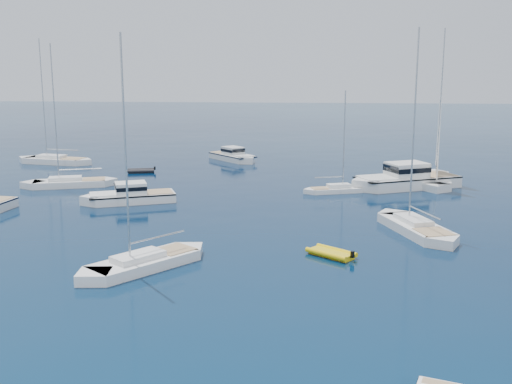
# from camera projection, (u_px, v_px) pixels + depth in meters

# --- Properties ---
(ground) EXTENTS (400.00, 400.00, 0.00)m
(ground) POSITION_uv_depth(u_px,v_px,m) (171.00, 310.00, 33.81)
(ground) COLOR #082F4E
(ground) RESTS_ON ground
(motor_cruiser_centre) EXTENTS (10.34, 6.51, 2.60)m
(motor_cruiser_centre) POSITION_uv_depth(u_px,v_px,m) (129.00, 203.00, 60.49)
(motor_cruiser_centre) COLOR white
(motor_cruiser_centre) RESTS_ON ground
(motor_cruiser_distant) EXTENTS (14.27, 9.58, 3.61)m
(motor_cruiser_distant) POSITION_uv_depth(u_px,v_px,m) (404.00, 188.00, 67.91)
(motor_cruiser_distant) COLOR white
(motor_cruiser_distant) RESTS_ON ground
(motor_cruiser_horizon) EXTENTS (8.63, 9.16, 2.53)m
(motor_cruiser_horizon) POSITION_uv_depth(u_px,v_px,m) (234.00, 161.00, 87.56)
(motor_cruiser_horizon) COLOR silver
(motor_cruiser_horizon) RESTS_ON ground
(sailboat_fore) EXTENTS (9.00, 10.20, 15.92)m
(sailboat_fore) POSITION_uv_depth(u_px,v_px,m) (144.00, 268.00, 40.82)
(sailboat_fore) COLOR white
(sailboat_fore) RESTS_ON ground
(sailboat_mid_r) EXTENTS (6.62, 11.87, 16.95)m
(sailboat_mid_r) POSITION_uv_depth(u_px,v_px,m) (415.00, 232.00, 49.64)
(sailboat_mid_r) COLOR silver
(sailboat_mid_r) RESTS_ON ground
(sailboat_mid_l) EXTENTS (11.49, 6.18, 16.37)m
(sailboat_mid_l) POSITION_uv_depth(u_px,v_px,m) (70.00, 186.00, 68.63)
(sailboat_mid_l) COLOR white
(sailboat_mid_l) RESTS_ON ground
(sailboat_centre) EXTENTS (7.90, 4.22, 11.25)m
(sailboat_centre) POSITION_uv_depth(u_px,v_px,m) (336.00, 192.00, 65.43)
(sailboat_centre) COLOR white
(sailboat_centre) RESTS_ON ground
(sailboat_sails_r) EXTENTS (5.20, 12.63, 18.03)m
(sailboat_sails_r) POSITION_uv_depth(u_px,v_px,m) (435.00, 184.00, 70.10)
(sailboat_sails_r) COLOR silver
(sailboat_sails_r) RESTS_ON ground
(sailboat_far_l) EXTENTS (12.40, 5.24, 17.69)m
(sailboat_far_l) POSITION_uv_depth(u_px,v_px,m) (55.00, 163.00, 84.97)
(sailboat_far_l) COLOR white
(sailboat_far_l) RESTS_ON ground
(tender_yellow) EXTENTS (4.07, 3.81, 0.95)m
(tender_yellow) POSITION_uv_depth(u_px,v_px,m) (331.00, 256.00, 43.38)
(tender_yellow) COLOR yellow
(tender_yellow) RESTS_ON ground
(tender_grey_far) EXTENTS (3.90, 2.77, 0.95)m
(tender_grey_far) POSITION_uv_depth(u_px,v_px,m) (141.00, 172.00, 77.70)
(tender_grey_far) COLOR black
(tender_grey_far) RESTS_ON ground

